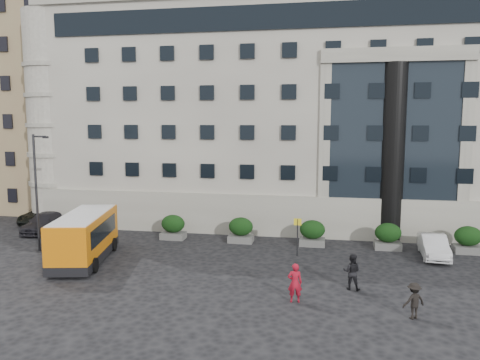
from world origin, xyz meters
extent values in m
plane|color=black|center=(0.00, 0.00, 0.00)|extent=(120.00, 120.00, 0.00)
cube|color=gray|center=(6.00, 22.00, 9.00)|extent=(44.00, 24.00, 18.00)
cylinder|color=black|center=(12.00, 10.30, 6.50)|extent=(1.80, 1.80, 13.00)
cube|color=#8D7252|center=(-24.00, 20.00, 10.00)|extent=(14.00, 14.00, 20.00)
cube|color=#82654C|center=(-27.00, 38.00, 11.00)|extent=(13.00, 13.00, 22.00)
cube|color=#555553|center=(-4.00, 7.80, 0.25)|extent=(1.80, 1.20, 0.50)
ellipsoid|color=black|center=(-4.00, 7.80, 1.17)|extent=(1.80, 1.26, 1.34)
cube|color=#555553|center=(1.20, 7.80, 0.25)|extent=(1.80, 1.20, 0.50)
ellipsoid|color=black|center=(1.20, 7.80, 1.17)|extent=(1.80, 1.26, 1.34)
cube|color=#555553|center=(6.40, 7.80, 0.25)|extent=(1.80, 1.20, 0.50)
ellipsoid|color=black|center=(6.40, 7.80, 1.17)|extent=(1.80, 1.26, 1.34)
cube|color=#555553|center=(11.60, 7.80, 0.25)|extent=(1.80, 1.20, 0.50)
ellipsoid|color=black|center=(11.60, 7.80, 1.17)|extent=(1.80, 1.26, 1.34)
cube|color=#555553|center=(16.80, 7.80, 0.25)|extent=(1.80, 1.20, 0.50)
ellipsoid|color=black|center=(16.80, 7.80, 1.17)|extent=(1.80, 1.26, 1.34)
cylinder|color=#262628|center=(-12.00, 3.00, 4.00)|extent=(0.16, 0.16, 8.00)
cylinder|color=#262628|center=(-11.55, 3.00, 7.85)|extent=(0.90, 0.12, 0.12)
cube|color=black|center=(-11.10, 3.00, 7.80)|extent=(0.35, 0.18, 0.14)
cylinder|color=#262628|center=(5.50, 5.00, 1.25)|extent=(0.08, 0.08, 2.50)
cube|color=yellow|center=(5.50, 5.00, 2.30)|extent=(0.50, 0.06, 0.45)
cube|color=orange|center=(-7.73, 1.43, 1.77)|extent=(3.89, 7.58, 2.44)
cube|color=black|center=(-7.73, 1.43, 0.45)|extent=(3.93, 7.62, 0.55)
cube|color=black|center=(-7.73, 1.43, 2.01)|extent=(3.62, 6.03, 1.08)
cube|color=silver|center=(-7.73, 1.43, 2.94)|extent=(3.69, 7.20, 0.18)
cylinder|color=black|center=(-8.48, -1.08, 0.45)|extent=(0.46, 0.94, 0.90)
cylinder|color=black|center=(-6.05, -0.58, 0.45)|extent=(0.46, 0.94, 0.90)
cylinder|color=black|center=(-9.41, 3.45, 0.45)|extent=(0.46, 0.94, 0.90)
cylinder|color=black|center=(-6.99, 3.95, 0.45)|extent=(0.46, 0.94, 0.90)
cube|color=maroon|center=(-15.58, 15.41, 1.44)|extent=(2.35, 3.48, 2.33)
cube|color=maroon|center=(-15.73, 13.00, 1.07)|extent=(2.14, 1.62, 1.58)
cube|color=black|center=(-15.77, 12.34, 1.40)|extent=(1.78, 0.23, 0.75)
cylinder|color=black|center=(-16.75, 13.15, 0.39)|extent=(0.29, 0.80, 0.78)
cylinder|color=black|center=(-14.70, 13.03, 0.39)|extent=(0.29, 0.80, 0.78)
cylinder|color=black|center=(-16.56, 16.22, 0.39)|extent=(0.29, 0.80, 0.78)
cylinder|color=black|center=(-14.51, 16.10, 0.39)|extent=(0.29, 0.80, 0.78)
imported|color=black|center=(-15.02, 8.26, 0.72)|extent=(2.38, 5.11, 1.44)
imported|color=black|center=(-17.00, 10.95, 0.74)|extent=(3.15, 5.61, 1.48)
imported|color=silver|center=(14.31, 6.37, 0.73)|extent=(1.77, 4.52, 1.46)
imported|color=maroon|center=(5.86, -2.92, 0.98)|extent=(0.78, 0.57, 1.97)
imported|color=black|center=(8.72, -0.63, 0.97)|extent=(1.04, 0.87, 1.93)
imported|color=black|center=(11.29, -3.89, 0.84)|extent=(1.25, 1.04, 1.68)
camera|label=1|loc=(7.21, -25.22, 8.98)|focal=35.00mm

